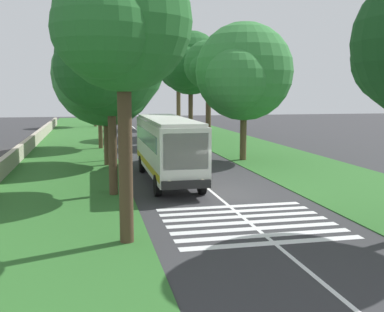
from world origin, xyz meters
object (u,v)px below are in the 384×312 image
Objects in this scene: roadside_tree_right_2 at (177,71)px; roadside_tree_right_1 at (189,65)px; trailing_car_0 at (173,137)px; trailing_car_1 at (159,130)px; roadside_tree_right_3 at (207,67)px; roadside_tree_right_4 at (241,74)px; roadside_tree_left_3 at (119,27)px; roadside_tree_left_2 at (108,65)px; roadside_tree_left_4 at (93,79)px; roadside_tree_left_0 at (102,76)px; utility_pole at (107,109)px; coach_bus at (167,145)px; roadside_tree_left_1 at (97,78)px.

roadside_tree_right_1 is at bearing 175.89° from roadside_tree_right_2.
trailing_car_1 is at bearing 0.54° from trailing_car_0.
roadside_tree_right_3 is 10.96m from roadside_tree_right_4.
roadside_tree_left_2 is at bearing 0.66° from roadside_tree_left_3.
roadside_tree_right_4 reaches higher than trailing_car_0.
trailing_car_0 is at bearing -12.94° from roadside_tree_left_3.
roadside_tree_left_3 is 21.13m from roadside_tree_right_4.
roadside_tree_left_4 is at bearing 21.42° from roadside_tree_right_3.
trailing_car_1 is 0.42× the size of roadside_tree_left_0.
roadside_tree_left_3 is 0.81× the size of roadside_tree_right_1.
roadside_tree_left_4 is 1.28× the size of utility_pole.
roadside_tree_right_2 is (39.09, -7.74, 6.02)m from coach_bus.
roadside_tree_left_4 is at bearing 15.61° from roadside_tree_right_4.
roadside_tree_left_3 is at bearing 164.82° from roadside_tree_right_1.
roadside_tree_left_2 is at bearing 160.82° from roadside_tree_right_1.
roadside_tree_right_3 is at bearing -20.80° from coach_bus.
coach_bus reaches higher than trailing_car_0.
roadside_tree_left_1 is 14.04m from roadside_tree_right_1.
roadside_tree_right_4 is at bearing -87.07° from roadside_tree_left_0.
trailing_car_0 is (20.19, -3.80, -1.48)m from coach_bus.
roadside_tree_left_2 is at bearing 135.17° from roadside_tree_right_4.
trailing_car_0 is 0.41× the size of roadside_tree_right_4.
trailing_car_1 is 15.20m from roadside_tree_left_1.
roadside_tree_left_1 is 28.23m from roadside_tree_left_4.
roadside_tree_left_4 is 39.76m from roadside_tree_right_4.
coach_bus is 1.12× the size of roadside_tree_left_1.
coach_bus is at bearing -17.00° from roadside_tree_left_3.
roadside_tree_right_4 is (-12.79, -3.10, 5.90)m from trailing_car_0.
roadside_tree_left_2 is at bearing 162.63° from trailing_car_0.
roadside_tree_left_2 is 0.78× the size of roadside_tree_right_1.
roadside_tree_left_3 reaches higher than roadside_tree_left_4.
utility_pole is (12.11, -0.35, -2.58)m from roadside_tree_left_2.
roadside_tree_left_3 is (-28.50, -0.28, 0.83)m from roadside_tree_left_1.
coach_bus is 1.07× the size of roadside_tree_right_4.
roadside_tree_right_2 is at bearing -22.55° from trailing_car_1.
utility_pole is at bearing -178.94° from roadside_tree_left_4.
utility_pole is at bearing 160.11° from roadside_tree_right_2.
roadside_tree_right_3 is (18.29, -6.95, 5.55)m from coach_bus.
trailing_car_1 is at bearing -17.69° from roadside_tree_left_0.
roadside_tree_right_2 is at bearing -119.77° from roadside_tree_left_4.
coach_bus is at bearing -175.25° from roadside_tree_left_4.
trailing_car_0 is 32.74m from roadside_tree_left_3.
roadside_tree_left_3 is at bearing 163.00° from coach_bus.
roadside_tree_right_4 is at bearing -166.36° from trailing_car_0.
roadside_tree_left_3 is (-11.05, 3.38, 5.23)m from coach_bus.
roadside_tree_right_4 is at bearing -29.14° from roadside_tree_left_3.
roadside_tree_right_1 is 20.63m from utility_pole.
roadside_tree_left_3 is at bearing -179.69° from roadside_tree_left_0.
roadside_tree_right_1 is at bearing -14.42° from coach_bus.
roadside_tree_left_4 is (28.23, 0.14, 0.54)m from roadside_tree_left_1.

